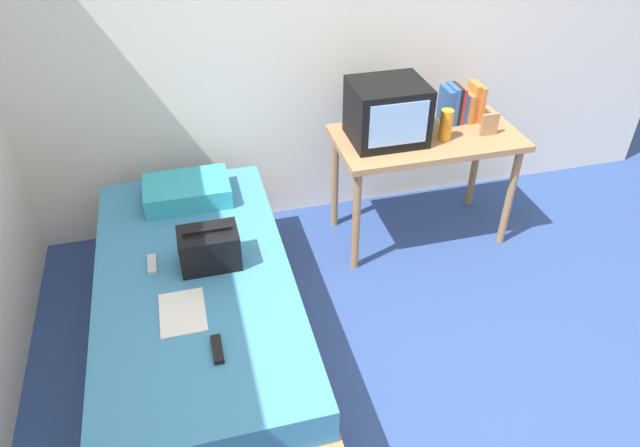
% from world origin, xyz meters
% --- Properties ---
extents(ground_plane, '(8.00, 8.00, 0.00)m').
position_xyz_m(ground_plane, '(0.00, 0.00, 0.00)').
color(ground_plane, '#2D4784').
extents(wall_back, '(5.20, 0.10, 2.60)m').
position_xyz_m(wall_back, '(0.00, 2.00, 1.30)').
color(wall_back, silver).
rests_on(wall_back, ground).
extents(bed, '(1.00, 2.00, 0.53)m').
position_xyz_m(bed, '(-1.00, 0.78, 0.26)').
color(bed, '#9E754C').
rests_on(bed, ground).
extents(desk, '(1.16, 0.60, 0.76)m').
position_xyz_m(desk, '(0.52, 1.46, 0.66)').
color(desk, '#9E754C').
rests_on(desk, ground).
extents(tv, '(0.44, 0.39, 0.36)m').
position_xyz_m(tv, '(0.25, 1.48, 0.94)').
color(tv, black).
rests_on(tv, desk).
extents(water_bottle, '(0.08, 0.08, 0.19)m').
position_xyz_m(water_bottle, '(0.60, 1.39, 0.86)').
color(water_bottle, orange).
rests_on(water_bottle, desk).
extents(book_row, '(0.25, 0.17, 0.25)m').
position_xyz_m(book_row, '(0.80, 1.60, 0.88)').
color(book_row, '#2D5699').
rests_on(book_row, desk).
extents(picture_frame, '(0.11, 0.02, 0.14)m').
position_xyz_m(picture_frame, '(0.89, 1.37, 0.83)').
color(picture_frame, '#9E754C').
rests_on(picture_frame, desk).
extents(pillow, '(0.49, 0.33, 0.12)m').
position_xyz_m(pillow, '(-0.97, 1.47, 0.59)').
color(pillow, '#33A8B7').
rests_on(pillow, bed).
extents(handbag, '(0.30, 0.20, 0.22)m').
position_xyz_m(handbag, '(-0.91, 0.84, 0.63)').
color(handbag, black).
rests_on(handbag, bed).
extents(magazine, '(0.21, 0.29, 0.01)m').
position_xyz_m(magazine, '(-1.07, 0.52, 0.53)').
color(magazine, white).
rests_on(magazine, bed).
extents(remote_dark, '(0.04, 0.16, 0.02)m').
position_xyz_m(remote_dark, '(-0.94, 0.25, 0.54)').
color(remote_dark, black).
rests_on(remote_dark, bed).
extents(remote_silver, '(0.04, 0.14, 0.02)m').
position_xyz_m(remote_silver, '(-1.20, 0.90, 0.54)').
color(remote_silver, '#B7B7BC').
rests_on(remote_silver, bed).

